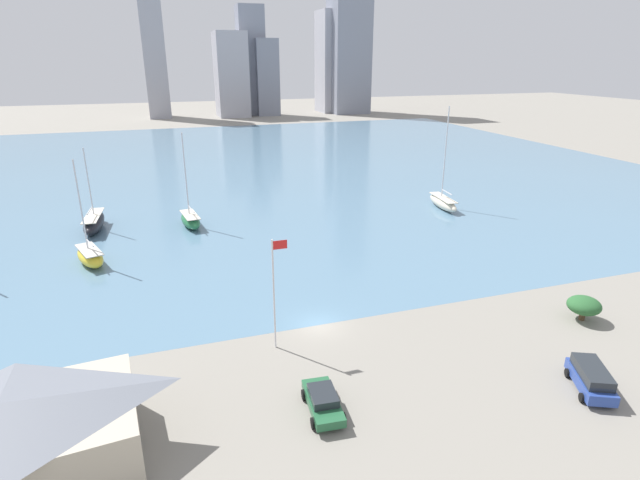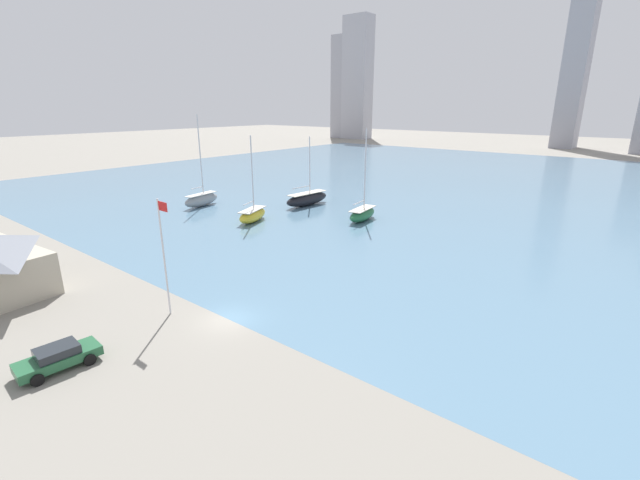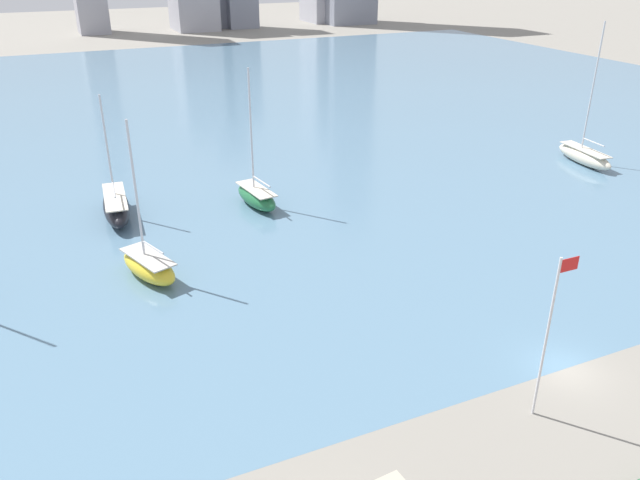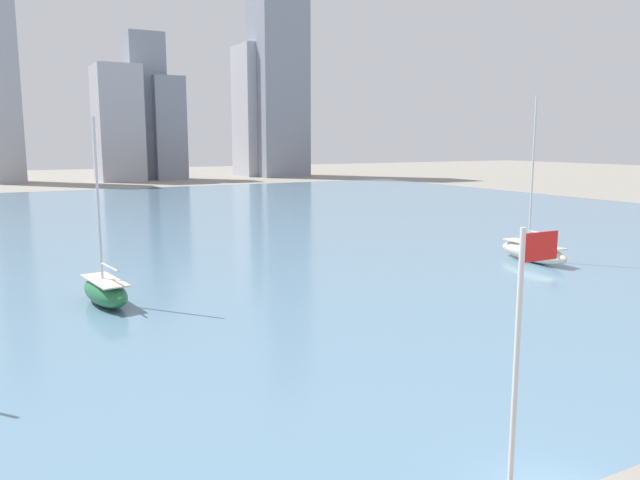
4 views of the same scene
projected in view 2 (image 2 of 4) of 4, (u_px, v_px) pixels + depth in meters
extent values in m
plane|color=gray|center=(229.00, 319.00, 33.31)|extent=(500.00, 500.00, 0.00)
cube|color=slate|center=(503.00, 189.00, 85.42)|extent=(180.00, 140.00, 0.00)
cylinder|color=silver|center=(164.00, 259.00, 32.85)|extent=(0.14, 0.14, 9.37)
cube|color=red|center=(163.00, 207.00, 31.22)|extent=(1.10, 0.03, 0.70)
cube|color=#9E9EA8|center=(345.00, 88.00, 214.56)|extent=(11.49, 9.40, 48.71)
cube|color=#A8A8B2|center=(357.00, 79.00, 207.92)|extent=(13.20, 8.34, 56.42)
cube|color=#9E9EA8|center=(576.00, 69.00, 160.03)|extent=(8.09, 11.85, 58.06)
ellipsoid|color=gray|center=(202.00, 200.00, 70.45)|extent=(2.86, 7.35, 2.07)
cube|color=silver|center=(201.00, 194.00, 70.16)|extent=(2.34, 6.03, 0.10)
cube|color=#2D2D33|center=(202.00, 203.00, 70.62)|extent=(0.36, 1.30, 0.93)
cylinder|color=silver|center=(200.00, 155.00, 68.70)|extent=(0.18, 0.18, 12.55)
cylinder|color=silver|center=(197.00, 188.00, 69.21)|extent=(0.54, 2.51, 0.14)
ellipsoid|color=#236B3D|center=(362.00, 215.00, 61.64)|extent=(3.07, 6.90, 1.79)
cube|color=beige|center=(363.00, 209.00, 61.38)|extent=(2.52, 5.66, 0.10)
cube|color=#2D2D33|center=(362.00, 218.00, 61.79)|extent=(0.32, 1.21, 0.81)
cylinder|color=silver|center=(365.00, 169.00, 60.10)|extent=(0.18, 0.18, 11.17)
cylinder|color=silver|center=(359.00, 203.00, 60.02)|extent=(0.60, 3.48, 0.14)
ellipsoid|color=black|center=(307.00, 199.00, 71.02)|extent=(2.95, 9.23, 2.13)
cube|color=beige|center=(307.00, 193.00, 70.71)|extent=(2.42, 7.57, 0.10)
cube|color=#2D2D33|center=(307.00, 203.00, 71.20)|extent=(0.28, 1.64, 0.96)
cylinder|color=silver|center=(310.00, 165.00, 69.81)|extent=(0.18, 0.18, 9.05)
cylinder|color=silver|center=(301.00, 187.00, 69.43)|extent=(0.44, 4.06, 0.14)
ellipsoid|color=yellow|center=(253.00, 215.00, 61.13)|extent=(4.31, 6.81, 1.81)
cube|color=#BCB7AD|center=(252.00, 210.00, 60.88)|extent=(3.53, 5.58, 0.10)
cube|color=#2D2D33|center=(253.00, 219.00, 61.28)|extent=(0.53, 1.14, 0.81)
cylinder|color=silver|center=(252.00, 173.00, 59.75)|extent=(0.18, 0.18, 10.23)
cylinder|color=silver|center=(249.00, 203.00, 59.64)|extent=(1.11, 2.83, 0.14)
cube|color=#235B38|center=(59.00, 359.00, 26.92)|extent=(2.32, 4.89, 0.60)
cube|color=#23282D|center=(57.00, 351.00, 26.75)|extent=(1.89, 2.50, 0.55)
cylinder|color=black|center=(79.00, 348.00, 28.68)|extent=(0.33, 0.77, 0.75)
cylinder|color=black|center=(90.00, 360.00, 27.39)|extent=(0.33, 0.77, 0.75)
cylinder|color=black|center=(28.00, 367.00, 26.64)|extent=(0.33, 0.77, 0.75)
cylinder|color=black|center=(37.00, 380.00, 25.35)|extent=(0.33, 0.77, 0.75)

